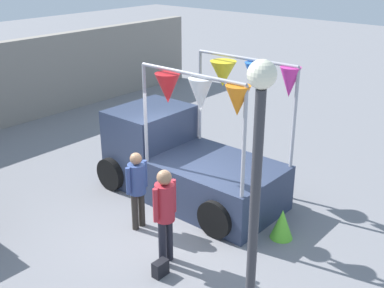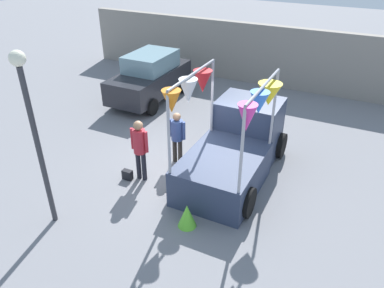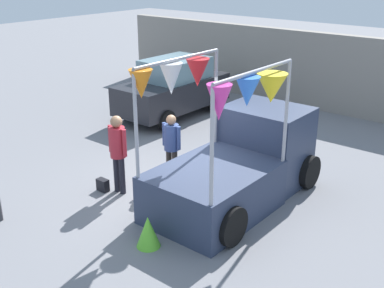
{
  "view_description": "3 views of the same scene",
  "coord_description": "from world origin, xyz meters",
  "views": [
    {
      "loc": [
        -6.13,
        -5.84,
        5.15
      ],
      "look_at": [
        0.77,
        0.08,
        1.47
      ],
      "focal_mm": 45.0,
      "sensor_mm": 36.0,
      "label": 1
    },
    {
      "loc": [
        4.07,
        -7.93,
        6.05
      ],
      "look_at": [
        0.4,
        -0.51,
        1.3
      ],
      "focal_mm": 35.0,
      "sensor_mm": 36.0,
      "label": 2
    },
    {
      "loc": [
        6.36,
        -7.28,
        4.9
      ],
      "look_at": [
        0.6,
        -0.26,
        1.37
      ],
      "focal_mm": 45.0,
      "sensor_mm": 36.0,
      "label": 3
    }
  ],
  "objects": [
    {
      "name": "ground_plane",
      "position": [
        0.0,
        0.0,
        0.0
      ],
      "size": [
        60.0,
        60.0,
        0.0
      ],
      "primitive_type": "plane",
      "color": "slate"
    },
    {
      "name": "street_lamp",
      "position": [
        -1.94,
        -3.21,
        2.67
      ],
      "size": [
        0.32,
        0.32,
        4.11
      ],
      "color": "#333338",
      "rests_on": "ground"
    },
    {
      "name": "handbag",
      "position": [
        -1.35,
        -1.04,
        0.14
      ],
      "size": [
        0.28,
        0.16,
        0.28
      ],
      "primitive_type": "cube",
      "color": "black",
      "rests_on": "ground"
    },
    {
      "name": "vendor_truck",
      "position": [
        1.17,
        0.71,
        0.89
      ],
      "size": [
        2.49,
        4.06,
        3.11
      ],
      "color": "#2D3851",
      "rests_on": "ground"
    },
    {
      "name": "folded_kite_bundle_lime",
      "position": [
        1.0,
        -1.99,
        0.3
      ],
      "size": [
        0.62,
        0.62,
        0.6
      ],
      "primitive_type": "cone",
      "rotation": [
        0.0,
        0.0,
        0.8
      ],
      "color": "#66CC33",
      "rests_on": "ground"
    },
    {
      "name": "person_vendor",
      "position": [
        -0.52,
        0.37,
        0.97
      ],
      "size": [
        0.53,
        0.34,
        1.61
      ],
      "color": "#2D2823",
      "rests_on": "ground"
    },
    {
      "name": "person_customer",
      "position": [
        -1.0,
        -0.84,
        1.09
      ],
      "size": [
        0.53,
        0.34,
        1.79
      ],
      "color": "black",
      "rests_on": "ground"
    }
  ]
}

